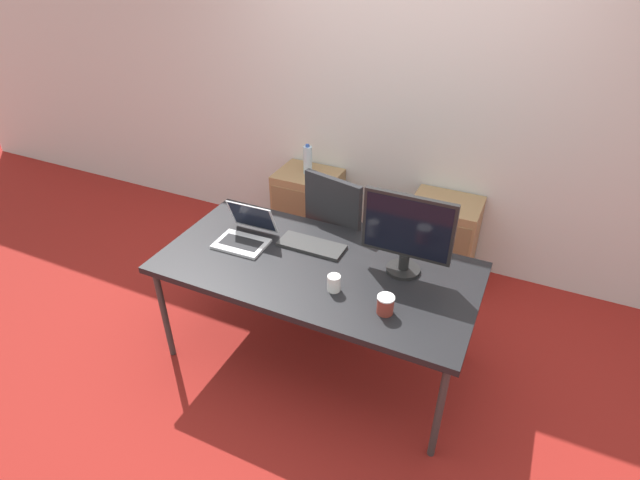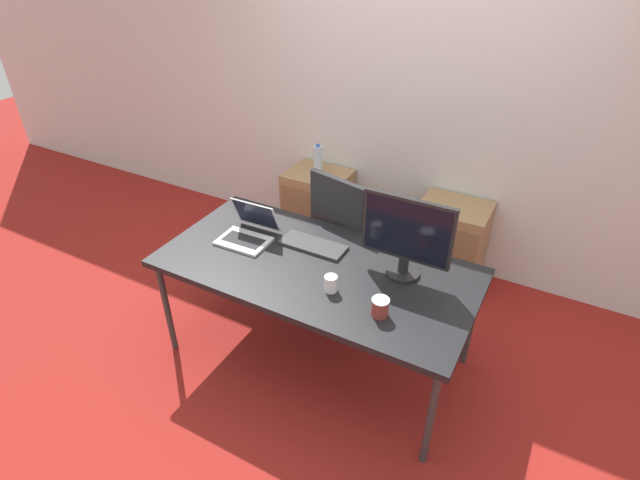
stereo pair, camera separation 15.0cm
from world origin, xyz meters
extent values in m
plane|color=maroon|center=(0.00, 0.00, 0.00)|extent=(14.00, 14.00, 0.00)
cube|color=silver|center=(0.00, 1.45, 1.30)|extent=(10.00, 0.05, 2.60)
cube|color=black|center=(0.00, 0.00, 0.72)|extent=(1.88, 0.93, 0.04)
cylinder|color=#333333|center=(-0.88, -0.40, 0.35)|extent=(0.04, 0.04, 0.70)
cylinder|color=#333333|center=(0.88, -0.40, 0.35)|extent=(0.04, 0.04, 0.70)
cylinder|color=#333333|center=(-0.88, 0.40, 0.35)|extent=(0.04, 0.04, 0.70)
cylinder|color=#333333|center=(0.88, 0.40, 0.35)|extent=(0.04, 0.04, 0.70)
cylinder|color=#232326|center=(-0.07, 0.77, 0.02)|extent=(0.56, 0.56, 0.04)
cylinder|color=gray|center=(-0.07, 0.77, 0.22)|extent=(0.05, 0.05, 0.38)
cube|color=#232326|center=(-0.07, 0.77, 0.41)|extent=(0.57, 0.57, 0.07)
cube|color=#232326|center=(-0.13, 0.52, 0.75)|extent=(0.44, 0.14, 0.60)
cube|color=#99754C|center=(-0.65, 1.21, 0.34)|extent=(0.51, 0.41, 0.67)
cube|color=olive|center=(-0.65, 1.00, 0.34)|extent=(0.47, 0.01, 0.54)
cube|color=#99754C|center=(0.50, 1.21, 0.34)|extent=(0.51, 0.41, 0.67)
cube|color=olive|center=(0.50, 1.00, 0.34)|extent=(0.47, 0.01, 0.54)
cylinder|color=silver|center=(-0.65, 1.21, 0.79)|extent=(0.07, 0.07, 0.23)
cylinder|color=#3359B2|center=(-0.65, 1.21, 0.92)|extent=(0.03, 0.03, 0.02)
cube|color=silver|center=(-0.52, -0.01, 0.74)|extent=(0.32, 0.23, 0.02)
cube|color=black|center=(-0.52, -0.01, 0.75)|extent=(0.26, 0.13, 0.00)
cube|color=silver|center=(-0.52, 0.14, 0.86)|extent=(0.32, 0.10, 0.21)
cube|color=black|center=(-0.52, 0.14, 0.86)|extent=(0.29, 0.09, 0.19)
cylinder|color=black|center=(0.48, 0.16, 0.75)|extent=(0.20, 0.20, 0.02)
cylinder|color=black|center=(0.48, 0.16, 0.80)|extent=(0.06, 0.06, 0.09)
cube|color=black|center=(0.48, 0.16, 1.04)|extent=(0.51, 0.03, 0.38)
cube|color=black|center=(0.48, 0.15, 1.04)|extent=(0.48, 0.00, 0.34)
cube|color=#2D2D2D|center=(-0.11, 0.16, 0.75)|extent=(0.42, 0.17, 0.02)
cylinder|color=white|center=(0.18, -0.17, 0.78)|extent=(0.07, 0.07, 0.09)
cylinder|color=maroon|center=(0.50, -0.23, 0.78)|extent=(0.09, 0.09, 0.10)
cylinder|color=white|center=(0.50, -0.23, 0.83)|extent=(0.09, 0.09, 0.01)
camera|label=1|loc=(1.02, -2.14, 2.47)|focal=28.00mm
camera|label=2|loc=(1.16, -2.08, 2.47)|focal=28.00mm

